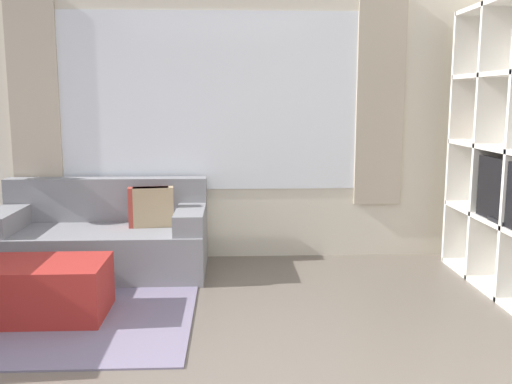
{
  "coord_description": "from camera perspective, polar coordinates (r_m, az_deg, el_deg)",
  "views": [
    {
      "loc": [
        0.19,
        -2.09,
        1.48
      ],
      "look_at": [
        0.36,
        1.73,
        0.85
      ],
      "focal_mm": 40.0,
      "sensor_mm": 36.0,
      "label": 1
    }
  ],
  "objects": [
    {
      "name": "ottoman",
      "position": [
        4.18,
        -20.27,
        -9.17
      ],
      "size": [
        0.81,
        0.55,
        0.39
      ],
      "color": "#A82823",
      "rests_on": "ground_plane"
    },
    {
      "name": "couch_main",
      "position": [
        5.08,
        -15.01,
        -4.53
      ],
      "size": [
        1.78,
        0.85,
        0.78
      ],
      "color": "gray",
      "rests_on": "ground_plane"
    },
    {
      "name": "area_rug",
      "position": [
        4.45,
        -22.11,
        -10.7
      ],
      "size": [
        2.41,
        1.94,
        0.01
      ],
      "primitive_type": "cube",
      "color": "slate",
      "rests_on": "ground_plane"
    },
    {
      "name": "wall_back",
      "position": [
        5.28,
        -4.63,
        7.96
      ],
      "size": [
        6.26,
        0.11,
        2.7
      ],
      "color": "beige",
      "rests_on": "ground_plane"
    }
  ]
}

